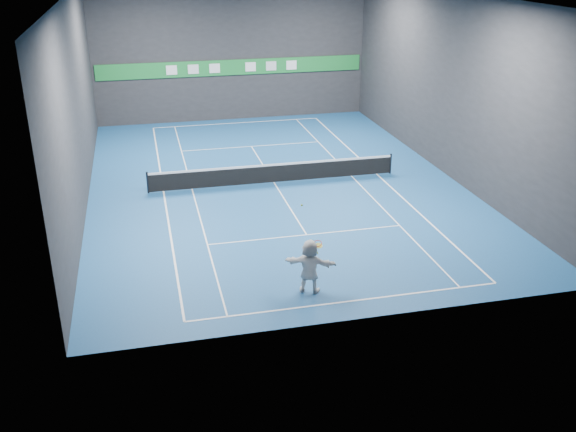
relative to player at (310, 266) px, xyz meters
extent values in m
plane|color=navy|center=(1.10, 10.91, -0.97)|extent=(26.00, 26.00, 0.00)
cube|color=#27272A|center=(1.10, 23.91, 3.53)|extent=(18.00, 0.10, 9.00)
cube|color=#27272A|center=(1.10, -2.09, 3.53)|extent=(18.00, 0.10, 9.00)
cube|color=#27272A|center=(-7.90, 10.91, 3.53)|extent=(0.10, 26.00, 9.00)
cube|color=#27272A|center=(10.10, 10.91, 3.53)|extent=(0.10, 26.00, 9.00)
cube|color=white|center=(1.10, -0.98, -0.97)|extent=(10.98, 0.08, 0.01)
cube|color=white|center=(1.10, 22.80, -0.97)|extent=(10.98, 0.08, 0.01)
cube|color=white|center=(-4.39, 10.91, -0.97)|extent=(0.08, 23.78, 0.01)
cube|color=white|center=(6.59, 10.91, -0.97)|extent=(0.08, 23.78, 0.01)
cube|color=white|center=(-3.01, 10.91, -0.97)|extent=(0.06, 23.78, 0.01)
cube|color=white|center=(5.21, 10.91, -0.97)|extent=(0.06, 23.78, 0.01)
cube|color=white|center=(1.10, 4.51, -0.97)|extent=(8.23, 0.06, 0.01)
cube|color=white|center=(1.10, 17.31, -0.97)|extent=(8.23, 0.06, 0.01)
cube|color=white|center=(1.10, 10.91, -0.97)|extent=(0.06, 12.80, 0.01)
imported|color=white|center=(0.00, 0.00, 0.00)|extent=(1.88, 1.27, 1.95)
sphere|color=#E3F528|center=(-0.24, 0.23, 2.18)|extent=(0.07, 0.07, 0.07)
cylinder|color=black|center=(-5.10, 10.91, -0.44)|extent=(0.10, 0.10, 1.07)
cylinder|color=black|center=(7.30, 10.91, -0.44)|extent=(0.10, 0.10, 1.07)
cube|color=black|center=(1.10, 10.91, -0.50)|extent=(12.40, 0.03, 0.86)
cube|color=white|center=(1.10, 10.91, -0.02)|extent=(12.40, 0.04, 0.10)
cube|color=#1B7F32|center=(1.10, 23.85, 2.53)|extent=(17.64, 0.06, 1.00)
cube|color=white|center=(-2.90, 23.79, 2.53)|extent=(0.70, 0.04, 0.60)
cube|color=silver|center=(-1.50, 23.79, 2.53)|extent=(0.70, 0.04, 0.60)
cube|color=white|center=(-0.10, 23.79, 2.53)|extent=(0.70, 0.04, 0.60)
cube|color=white|center=(2.30, 23.79, 2.53)|extent=(0.70, 0.04, 0.60)
cube|color=silver|center=(3.70, 23.79, 2.53)|extent=(0.70, 0.04, 0.60)
cube|color=white|center=(5.10, 23.79, 2.53)|extent=(0.70, 0.04, 0.60)
torus|color=red|center=(0.28, 0.05, 0.80)|extent=(0.42, 0.40, 0.19)
cylinder|color=#C9D049|center=(0.32, 0.05, 0.72)|extent=(0.36, 0.34, 0.12)
cylinder|color=red|center=(0.25, 0.05, 0.55)|extent=(0.10, 0.13, 0.16)
cylinder|color=yellow|center=(0.26, 0.03, 0.50)|extent=(0.14, 0.18, 0.23)
camera|label=1|loc=(-5.18, -18.72, 10.18)|focal=40.00mm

